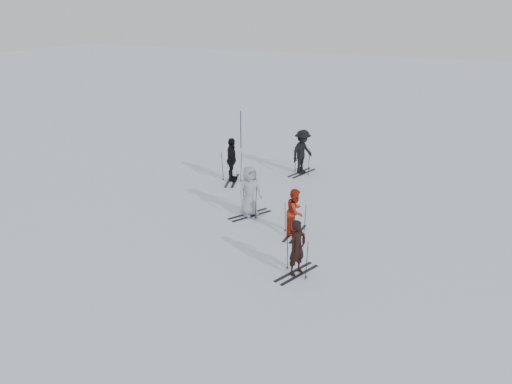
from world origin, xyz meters
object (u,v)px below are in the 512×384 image
at_px(skier_uphill_far, 302,152).
at_px(piste_marker, 241,130).
at_px(skier_grey, 250,192).
at_px(skier_red, 295,212).
at_px(skier_uphill_left, 232,160).
at_px(skier_near_dark, 297,248).

height_order(skier_uphill_far, piste_marker, piste_marker).
bearing_deg(skier_grey, skier_uphill_far, 28.65).
distance_m(skier_red, skier_grey, 2.22).
bearing_deg(skier_uphill_far, piste_marker, 75.92).
bearing_deg(skier_uphill_far, skier_uphill_left, 149.37).
xyz_separation_m(skier_grey, skier_uphill_far, (0.22, 5.37, 0.07)).
height_order(skier_uphill_left, skier_uphill_far, skier_uphill_far).
bearing_deg(skier_grey, piste_marker, 58.25).
bearing_deg(skier_red, piste_marker, 35.59).
bearing_deg(piste_marker, skier_red, -55.05).
height_order(skier_red, skier_uphill_far, skier_uphill_far).
xyz_separation_m(skier_uphill_left, piste_marker, (-1.87, 4.92, 0.06)).
relative_size(skier_near_dark, skier_grey, 0.89).
height_order(skier_uphill_left, piste_marker, piste_marker).
bearing_deg(skier_uphill_left, skier_near_dark, -157.56).
relative_size(skier_near_dark, skier_uphill_left, 0.87).
relative_size(skier_red, skier_grey, 0.85).
relative_size(skier_near_dark, skier_red, 1.04).
xyz_separation_m(skier_near_dark, skier_red, (-0.94, 2.51, -0.03)).
height_order(skier_grey, skier_uphill_left, skier_uphill_left).
bearing_deg(skier_uphill_left, piste_marker, 4.08).
relative_size(skier_uphill_left, piste_marker, 0.95).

